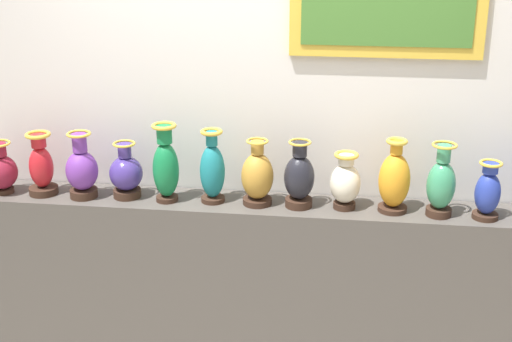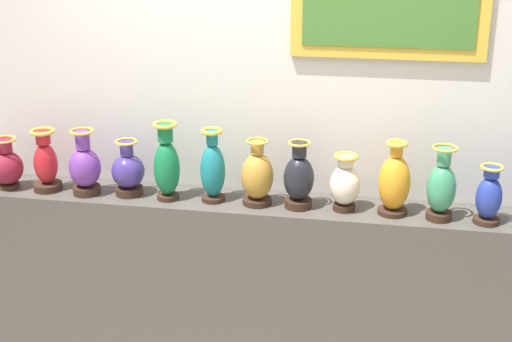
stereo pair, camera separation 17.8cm
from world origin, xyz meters
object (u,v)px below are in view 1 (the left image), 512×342
at_px(vase_indigo, 126,174).
at_px(vase_ochre, 257,177).
at_px(vase_crimson, 41,167).
at_px(vase_onyx, 299,178).
at_px(vase_cobalt, 488,193).
at_px(vase_amber, 394,180).
at_px(vase_emerald, 166,166).
at_px(vase_burgundy, 1,170).
at_px(vase_teal, 212,170).
at_px(vase_ivory, 345,182).
at_px(vase_violet, 82,170).
at_px(vase_jade, 441,185).

height_order(vase_indigo, vase_ochre, vase_ochre).
relative_size(vase_crimson, vase_indigo, 1.13).
xyz_separation_m(vase_onyx, vase_cobalt, (0.95, -0.03, -0.02)).
xyz_separation_m(vase_amber, vase_cobalt, (0.46, -0.03, -0.03)).
height_order(vase_emerald, vase_ochre, vase_emerald).
xyz_separation_m(vase_burgundy, vase_teal, (1.17, 0.03, 0.05)).
relative_size(vase_teal, vase_ivory, 1.32).
height_order(vase_burgundy, vase_indigo, vase_indigo).
relative_size(vase_crimson, vase_violet, 0.96).
xyz_separation_m(vase_ivory, vase_amber, (0.25, -0.01, 0.03)).
xyz_separation_m(vase_crimson, vase_amber, (1.90, 0.01, 0.01)).
relative_size(vase_teal, vase_ochre, 1.13).
height_order(vase_emerald, vase_ivory, vase_emerald).
relative_size(vase_burgundy, vase_violet, 0.80).
bearing_deg(vase_ivory, vase_ochre, -179.83).
bearing_deg(vase_jade, vase_indigo, 178.67).
distance_m(vase_burgundy, vase_teal, 1.17).
bearing_deg(vase_onyx, vase_amber, 0.22).
distance_m(vase_jade, vase_cobalt, 0.23).
bearing_deg(vase_ivory, vase_emerald, -178.75).
bearing_deg(vase_amber, vase_crimson, -179.81).
bearing_deg(vase_indigo, vase_burgundy, -177.46).
xyz_separation_m(vase_burgundy, vase_violet, (0.46, -0.00, 0.02)).
xyz_separation_m(vase_emerald, vase_amber, (1.20, 0.02, -0.03)).
height_order(vase_violet, vase_teal, vase_teal).
xyz_separation_m(vase_violet, vase_indigo, (0.23, 0.03, -0.02)).
xyz_separation_m(vase_crimson, vase_teal, (0.95, 0.01, 0.02)).
distance_m(vase_ochre, vase_cobalt, 1.17).
xyz_separation_m(vase_onyx, vase_amber, (0.49, 0.00, 0.01)).
relative_size(vase_burgundy, vase_amber, 0.75).
bearing_deg(vase_burgundy, vase_cobalt, -0.31).
distance_m(vase_burgundy, vase_onyx, 1.63).
xyz_separation_m(vase_indigo, vase_teal, (0.48, -0.00, 0.05)).
bearing_deg(vase_emerald, vase_onyx, 1.11).
relative_size(vase_crimson, vase_emerald, 0.82).
height_order(vase_jade, vase_cobalt, vase_jade).
xyz_separation_m(vase_ochre, vase_ivory, (0.46, 0.00, -0.01)).
bearing_deg(vase_burgundy, vase_indigo, 2.54).
relative_size(vase_burgundy, vase_jade, 0.76).
distance_m(vase_burgundy, vase_cobalt, 2.58).
bearing_deg(vase_teal, vase_burgundy, -178.67).
distance_m(vase_teal, vase_jade, 1.18).
bearing_deg(vase_teal, vase_indigo, 179.57).
xyz_separation_m(vase_burgundy, vase_onyx, (1.63, 0.02, 0.03)).
distance_m(vase_ivory, vase_jade, 0.48).
distance_m(vase_burgundy, vase_crimson, 0.23).
relative_size(vase_indigo, vase_amber, 0.80).
relative_size(vase_emerald, vase_jade, 1.11).
relative_size(vase_burgundy, vase_indigo, 0.94).
height_order(vase_crimson, vase_onyx, vase_onyx).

